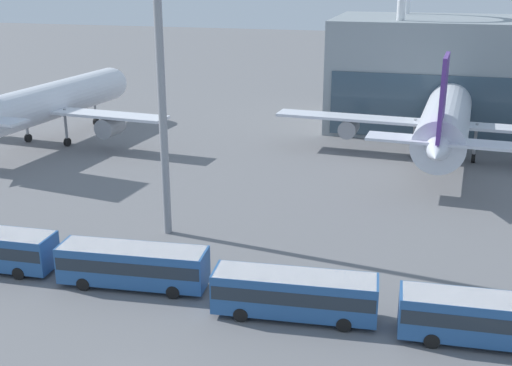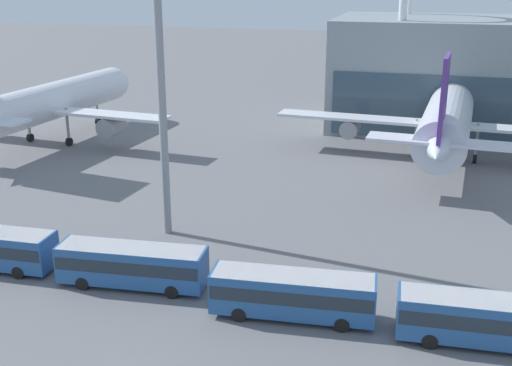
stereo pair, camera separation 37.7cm
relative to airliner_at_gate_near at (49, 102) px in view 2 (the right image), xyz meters
name	(u,v)px [view 2 (the right image)]	position (x,y,z in m)	size (l,w,h in m)	color
airliner_at_gate_near	(49,102)	(0.00, 0.00, 0.00)	(35.55, 34.92, 15.67)	silver
airliner_at_gate_far	(448,115)	(51.18, 6.54, -0.11)	(42.21, 41.62, 14.55)	silver
shuttle_bus_2	(132,263)	(28.94, -34.95, -3.70)	(11.22, 3.72, 3.12)	#285693
shuttle_bus_3	(293,292)	(41.32, -36.12, -3.70)	(11.21, 3.68, 3.12)	#285693
shuttle_bus_4	(488,318)	(53.69, -36.09, -3.70)	(11.16, 3.41, 3.12)	#285693
floodlight_mast	(159,35)	(27.40, -24.82, 11.76)	(2.74, 2.74, 27.53)	gray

